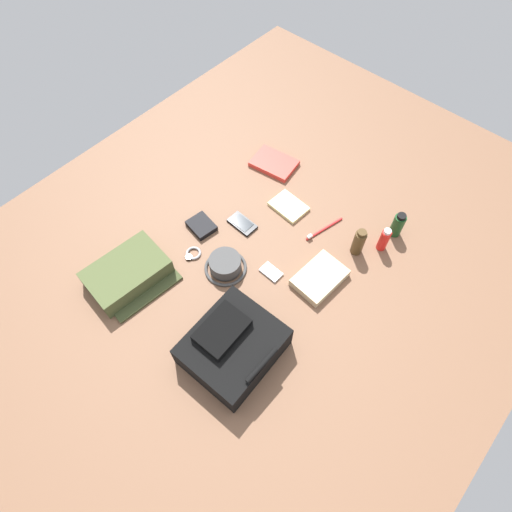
{
  "coord_description": "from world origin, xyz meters",
  "views": [
    {
      "loc": [
        0.66,
        0.59,
        1.47
      ],
      "look_at": [
        0.0,
        0.0,
        0.04
      ],
      "focal_mm": 30.12,
      "sensor_mm": 36.0,
      "label": 1
    }
  ],
  "objects_px": {
    "notepad": "(289,206)",
    "toothbrush": "(322,230)",
    "sunscreen_spray": "(384,240)",
    "paperback_novel": "(274,163)",
    "wristwatch": "(193,254)",
    "media_player": "(272,271)",
    "backpack": "(233,346)",
    "bucket_hat": "(225,265)",
    "wallet": "(201,226)",
    "folded_towel": "(320,278)",
    "toiletry_pouch": "(128,274)",
    "cell_phone": "(242,224)",
    "cologne_bottle": "(359,242)",
    "shampoo_bottle": "(398,225)"
  },
  "relations": [
    {
      "from": "notepad",
      "to": "toothbrush",
      "type": "bearing_deg",
      "value": 93.54
    },
    {
      "from": "sunscreen_spray",
      "to": "paperback_novel",
      "type": "distance_m",
      "value": 0.62
    },
    {
      "from": "paperback_novel",
      "to": "wristwatch",
      "type": "bearing_deg",
      "value": 7.17
    },
    {
      "from": "media_player",
      "to": "notepad",
      "type": "relative_size",
      "value": 0.57
    },
    {
      "from": "backpack",
      "to": "paperback_novel",
      "type": "relative_size",
      "value": 1.52
    },
    {
      "from": "backpack",
      "to": "bucket_hat",
      "type": "xyz_separation_m",
      "value": [
        -0.23,
        -0.26,
        -0.03
      ]
    },
    {
      "from": "wallet",
      "to": "folded_towel",
      "type": "relative_size",
      "value": 0.55
    },
    {
      "from": "toiletry_pouch",
      "to": "bucket_hat",
      "type": "xyz_separation_m",
      "value": [
        -0.28,
        0.24,
        -0.01
      ]
    },
    {
      "from": "notepad",
      "to": "cell_phone",
      "type": "bearing_deg",
      "value": -19.9
    },
    {
      "from": "cell_phone",
      "to": "media_player",
      "type": "relative_size",
      "value": 1.43
    },
    {
      "from": "cologne_bottle",
      "to": "notepad",
      "type": "bearing_deg",
      "value": -88.29
    },
    {
      "from": "bucket_hat",
      "to": "media_player",
      "type": "height_order",
      "value": "bucket_hat"
    },
    {
      "from": "cologne_bottle",
      "to": "wristwatch",
      "type": "xyz_separation_m",
      "value": [
        0.45,
        -0.48,
        -0.06
      ]
    },
    {
      "from": "toothbrush",
      "to": "media_player",
      "type": "bearing_deg",
      "value": -5.5
    },
    {
      "from": "wallet",
      "to": "notepad",
      "type": "distance_m",
      "value": 0.38
    },
    {
      "from": "bucket_hat",
      "to": "folded_towel",
      "type": "distance_m",
      "value": 0.37
    },
    {
      "from": "toiletry_pouch",
      "to": "notepad",
      "type": "xyz_separation_m",
      "value": [
        -0.68,
        0.23,
        -0.03
      ]
    },
    {
      "from": "sunscreen_spray",
      "to": "cologne_bottle",
      "type": "bearing_deg",
      "value": -39.2
    },
    {
      "from": "toiletry_pouch",
      "to": "wristwatch",
      "type": "xyz_separation_m",
      "value": [
        -0.24,
        0.1,
        -0.03
      ]
    },
    {
      "from": "cologne_bottle",
      "to": "bucket_hat",
      "type": "bearing_deg",
      "value": -39.12
    },
    {
      "from": "toothbrush",
      "to": "wallet",
      "type": "height_order",
      "value": "wallet"
    },
    {
      "from": "shampoo_bottle",
      "to": "notepad",
      "type": "distance_m",
      "value": 0.46
    },
    {
      "from": "bucket_hat",
      "to": "cologne_bottle",
      "type": "relative_size",
      "value": 1.26
    },
    {
      "from": "bucket_hat",
      "to": "folded_towel",
      "type": "bearing_deg",
      "value": 123.81
    },
    {
      "from": "toiletry_pouch",
      "to": "shampoo_bottle",
      "type": "relative_size",
      "value": 2.61
    },
    {
      "from": "backpack",
      "to": "wristwatch",
      "type": "distance_m",
      "value": 0.45
    },
    {
      "from": "cell_phone",
      "to": "backpack",
      "type": "bearing_deg",
      "value": 39.61
    },
    {
      "from": "toiletry_pouch",
      "to": "wristwatch",
      "type": "distance_m",
      "value": 0.26
    },
    {
      "from": "paperback_novel",
      "to": "sunscreen_spray",
      "type": "bearing_deg",
      "value": 84.92
    },
    {
      "from": "media_player",
      "to": "toothbrush",
      "type": "bearing_deg",
      "value": 174.5
    },
    {
      "from": "media_player",
      "to": "toothbrush",
      "type": "xyz_separation_m",
      "value": [
        -0.29,
        0.03,
        0.0
      ]
    },
    {
      "from": "toothbrush",
      "to": "bucket_hat",
      "type": "bearing_deg",
      "value": -23.47
    },
    {
      "from": "toothbrush",
      "to": "wristwatch",
      "type": "bearing_deg",
      "value": -35.75
    },
    {
      "from": "sunscreen_spray",
      "to": "toothbrush",
      "type": "xyz_separation_m",
      "value": [
        0.09,
        -0.23,
        -0.05
      ]
    },
    {
      "from": "backpack",
      "to": "toothbrush",
      "type": "xyz_separation_m",
      "value": [
        -0.63,
        -0.08,
        -0.06
      ]
    },
    {
      "from": "shampoo_bottle",
      "to": "cell_phone",
      "type": "distance_m",
      "value": 0.64
    },
    {
      "from": "media_player",
      "to": "folded_towel",
      "type": "height_order",
      "value": "folded_towel"
    },
    {
      "from": "backpack",
      "to": "wristwatch",
      "type": "relative_size",
      "value": 4.61
    },
    {
      "from": "cologne_bottle",
      "to": "media_player",
      "type": "height_order",
      "value": "cologne_bottle"
    },
    {
      "from": "notepad",
      "to": "toiletry_pouch",
      "type": "bearing_deg",
      "value": -15.31
    },
    {
      "from": "notepad",
      "to": "cologne_bottle",
      "type": "bearing_deg",
      "value": 95.41
    },
    {
      "from": "toiletry_pouch",
      "to": "toothbrush",
      "type": "bearing_deg",
      "value": 148.48
    },
    {
      "from": "wristwatch",
      "to": "notepad",
      "type": "height_order",
      "value": "notepad"
    },
    {
      "from": "sunscreen_spray",
      "to": "media_player",
      "type": "bearing_deg",
      "value": -33.6
    },
    {
      "from": "notepad",
      "to": "wristwatch",
      "type": "bearing_deg",
      "value": -13.26
    },
    {
      "from": "bucket_hat",
      "to": "sunscreen_spray",
      "type": "height_order",
      "value": "sunscreen_spray"
    },
    {
      "from": "toothbrush",
      "to": "wallet",
      "type": "distance_m",
      "value": 0.51
    },
    {
      "from": "cell_phone",
      "to": "notepad",
      "type": "relative_size",
      "value": 0.81
    },
    {
      "from": "media_player",
      "to": "notepad",
      "type": "bearing_deg",
      "value": -152.07
    },
    {
      "from": "cologne_bottle",
      "to": "wristwatch",
      "type": "distance_m",
      "value": 0.66
    }
  ]
}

